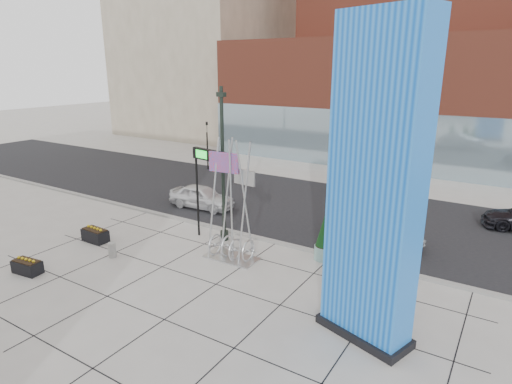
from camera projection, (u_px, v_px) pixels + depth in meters
The scene contains 18 objects.
ground at pixel (212, 269), 18.82m from camera, with size 160.00×160.00×0.00m, color #9E9991.
street_asphalt at pixel (309, 208), 26.95m from camera, with size 80.00×12.00×0.02m, color black.
curb_edge at pixel (259, 238), 22.05m from camera, with size 80.00×0.30×0.12m, color gray.
tower_podium at pixel (402, 102), 38.71m from camera, with size 34.00×10.00×11.00m, color brown.
tower_glass_front at pixel (384, 142), 35.65m from camera, with size 34.00×0.60×5.00m, color #8CA5B2.
blue_pylon at pixel (375, 194), 12.84m from camera, with size 3.31×2.23×10.12m.
lamp_post at pixel (223, 181), 21.12m from camera, with size 0.51×0.42×7.70m.
public_art_sculpture at pixel (231, 229), 19.44m from camera, with size 2.50×1.27×5.65m.
concrete_bollard at pixel (112, 250), 19.92m from camera, with size 0.36×0.36×0.70m, color gray.
overhead_street_sign at pixel (209, 162), 21.07m from camera, with size 2.22×0.57×4.71m.
round_planter_east at pixel (374, 249), 18.37m from camera, with size 0.88×0.88×2.19m.
round_planter_mid at pixel (355, 240), 18.75m from camera, with size 1.06×1.06×2.64m.
round_planter_west at pixel (325, 237), 19.51m from camera, with size 0.94×0.94×2.34m.
box_planter_north at pixel (95, 234), 21.75m from camera, with size 1.44×0.77×0.78m.
box_planter_south at pixel (27, 266), 18.38m from camera, with size 1.35×0.79×0.70m.
car_white_west at pixel (202, 197), 26.75m from camera, with size 1.70×4.22×1.44m, color silver.
car_silver_mid at pixel (375, 228), 21.43m from camera, with size 1.63×4.67×1.54m, color #9B9FA3.
traffic_signal at pixel (207, 143), 36.47m from camera, with size 0.15×0.18×4.10m.
Camera 1 is at (10.73, -13.45, 8.57)m, focal length 30.00 mm.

